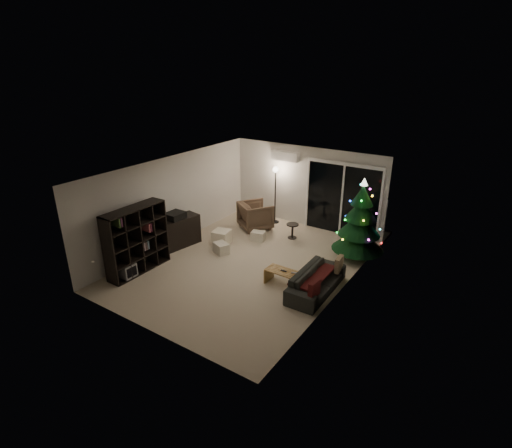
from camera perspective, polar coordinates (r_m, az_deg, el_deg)
The scene contains 18 objects.
room at distance 10.83m, azimuth 5.07°, elevation 1.44°, with size 6.50×7.51×2.60m.
bookshelf at distance 10.25m, azimuth -17.45°, elevation -1.94°, with size 0.42×1.66×1.66m, color black, non-canonical shape.
media_cabinet at distance 11.33m, azimuth -11.30°, elevation -1.21°, with size 0.50×1.34×0.84m, color black.
stereo at distance 11.14m, azimuth -11.49°, elevation 1.19°, with size 0.42×0.50×0.18m, color black.
armchair at distance 12.34m, azimuth -0.08°, elevation 1.24°, with size 0.90×0.92×0.84m, color #4C402D.
ottoman at distance 11.40m, azimuth -4.94°, elevation -1.89°, with size 0.45×0.45×0.40m, color #FBEACB.
cardboard_box_a at distance 10.89m, azimuth -4.99°, elevation -3.44°, with size 0.40×0.31×0.29m, color white.
cardboard_box_b at distance 11.60m, azimuth 0.28°, elevation -1.71°, with size 0.38×0.29×0.27m, color white.
side_table at distance 11.76m, azimuth 5.22°, elevation -1.00°, with size 0.36×0.36×0.44m, color black.
floor_lamp at distance 12.66m, azimuth 2.75°, elevation 4.01°, with size 0.28×0.28×1.78m, color black.
sofa at distance 9.16m, azimuth 8.62°, elevation -8.07°, with size 1.83×0.72×0.54m, color #272826.
sofa_throw at distance 9.13m, azimuth 8.10°, elevation -7.25°, with size 0.57×1.32×0.04m, color #3B100D.
cushion_a at distance 9.50m, azimuth 11.76°, elevation -5.63°, with size 0.11×0.35×0.35m, color tan.
cushion_b at distance 8.45m, azimuth 8.33°, elevation -9.15°, with size 0.11×0.35×0.35m, color #3B100D.
coffee_table at distance 9.31m, azimuth 4.75°, elevation -7.95°, with size 1.15×0.40×0.36m, color olive, non-canonical shape.
remote_a at distance 9.27m, azimuth 3.97°, elevation -6.68°, with size 0.14×0.04×0.02m, color black.
remote_b at distance 9.21m, azimuth 5.49°, elevation -6.95°, with size 0.13×0.04×0.02m, color slate.
christmas_tree at distance 10.57m, azimuth 14.67°, elevation 0.66°, with size 1.35×1.35×2.18m, color black.
Camera 1 is at (5.24, -7.43, 4.87)m, focal length 28.00 mm.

